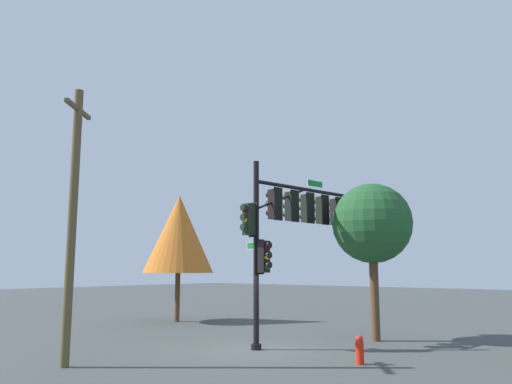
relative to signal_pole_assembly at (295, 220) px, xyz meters
name	(u,v)px	position (x,y,z in m)	size (l,w,h in m)	color
ground_plane	(256,350)	(-2.05, 0.26, -4.61)	(120.00, 120.00, 0.00)	#404543
signal_pole_assembly	(295,220)	(0.00, 0.00, 0.00)	(6.68, 1.36, 6.60)	black
utility_pole	(72,218)	(-7.92, 2.44, -0.39)	(1.51, 1.18, 8.13)	brown
fire_hydrant	(360,350)	(-2.24, -3.79, -4.20)	(0.33, 0.24, 0.83)	red
tree_near	(179,234)	(2.52, 9.40, 0.00)	(3.74, 3.74, 6.70)	#523922
tree_mid	(372,224)	(2.50, -1.97, -0.11)	(3.16, 3.16, 6.12)	brown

